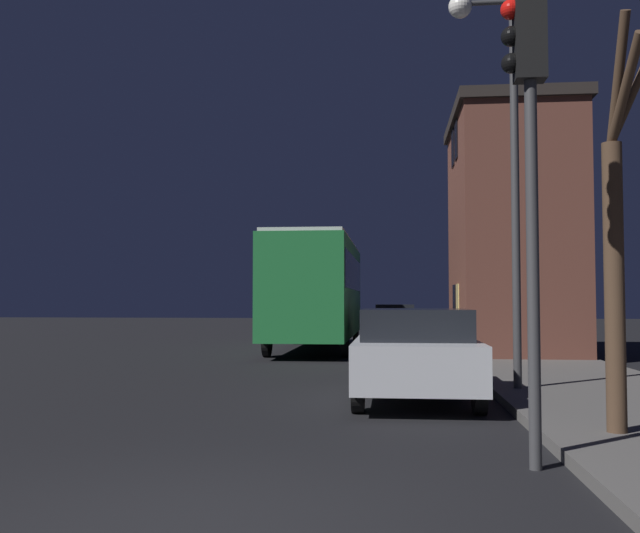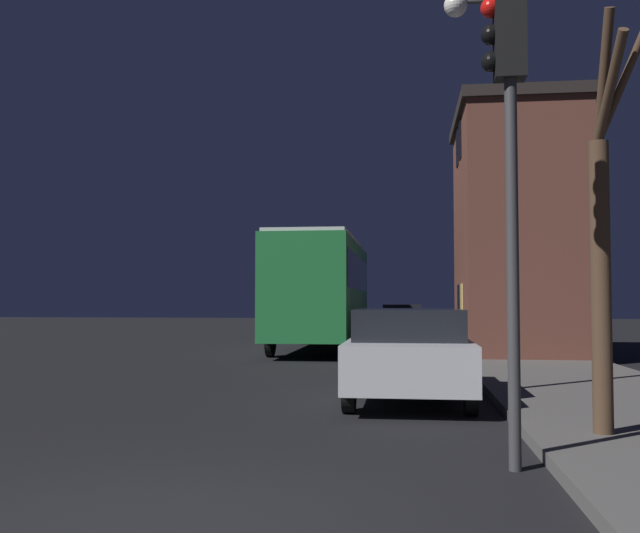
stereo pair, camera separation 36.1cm
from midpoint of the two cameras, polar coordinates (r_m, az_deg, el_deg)
The scene contains 9 objects.
ground_plane at distance 5.49m, azimuth -11.65°, elevation -19.82°, with size 120.00×120.00×0.00m, color black.
brick_building at distance 21.43m, azimuth 14.59°, elevation 2.79°, with size 3.43×5.70×6.98m.
streetlamp at distance 12.83m, azimuth 13.10°, elevation 11.20°, with size 1.17×0.41×6.81m.
traffic_light at distance 7.34m, azimuth 14.91°, elevation 10.90°, with size 0.43×0.24×4.67m.
bare_tree at distance 8.62m, azimuth 21.54°, elevation 1.61°, with size 0.63×1.04×4.58m.
bus at distance 23.39m, azimuth -0.68°, elevation -1.48°, with size 2.43×9.54×3.58m.
car_near_lane at distance 11.59m, azimuth 6.73°, elevation -6.86°, with size 1.90×4.01×1.48m.
car_mid_lane at distance 20.81m, azimuth 5.79°, elevation -5.19°, with size 1.80×3.91×1.38m.
car_far_lane at distance 30.27m, azimuth 5.66°, elevation -4.33°, with size 1.77×4.11×1.45m.
Camera 1 is at (1.37, -5.03, 1.62)m, focal length 40.00 mm.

